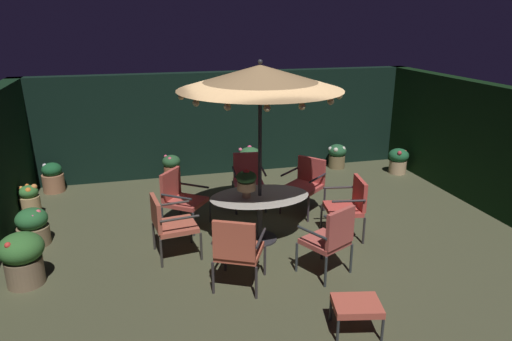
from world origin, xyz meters
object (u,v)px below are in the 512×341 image
Objects in this scene: potted_plant_right_far at (53,178)px; potted_plant_right_near at (30,201)px; patio_chair_east at (331,237)px; potted_plant_back_right at (172,169)px; ottoman_footrest at (357,306)px; potted_plant_front_corner at (337,155)px; potted_plant_back_center at (33,226)px; patio_chair_northeast at (238,248)px; patio_dining_table at (260,205)px; potted_plant_back_left at (250,160)px; patio_chair_southeast at (349,203)px; potted_plant_left_far at (23,257)px; centerpiece_planter at (246,181)px; patio_umbrella at (260,78)px; patio_chair_southwest at (248,177)px; patio_chair_north at (169,222)px; patio_chair_west at (180,196)px; patio_chair_south at (306,181)px.

potted_plant_right_near is at bearing -98.86° from potted_plant_right_far.
patio_chair_east reaches higher than potted_plant_back_right.
potted_plant_front_corner is (2.25, 5.58, -0.01)m from ottoman_footrest.
potted_plant_back_center is at bearing 153.84° from patio_chair_east.
potted_plant_right_near is (-0.25, 1.14, 0.00)m from potted_plant_back_center.
potted_plant_front_corner is at bearing 52.75° from patio_chair_northeast.
patio_chair_east is at bearing -63.20° from patio_dining_table.
ottoman_footrest is at bearing -91.58° from potted_plant_back_left.
patio_chair_east reaches higher than patio_dining_table.
potted_plant_left_far is (-4.75, -0.23, -0.18)m from patio_chair_southeast.
patio_chair_northeast is 4.61m from potted_plant_back_left.
potted_plant_back_right is at bearing 106.96° from centerpiece_planter.
potted_plant_left_far reaches higher than potted_plant_back_left.
patio_umbrella reaches higher than potted_plant_right_far.
patio_chair_southeast reaches higher than patio_dining_table.
patio_chair_southwest is (-1.25, 1.67, -0.01)m from patio_chair_southeast.
potted_plant_left_far is at bearing -171.88° from centerpiece_planter.
potted_plant_left_far is (-1.93, -0.28, -0.16)m from patio_chair_north.
potted_plant_right_far is at bearing 136.19° from centerpiece_planter.
patio_chair_southwest is at bearing 73.62° from patio_chair_northeast.
potted_plant_back_left is 2.10m from potted_plant_front_corner.
patio_chair_southeast is (2.83, -0.05, 0.02)m from patio_chair_north.
potted_plant_left_far is (0.35, -2.33, 0.09)m from potted_plant_right_near.
patio_chair_southwest is at bearing -104.98° from potted_plant_back_left.
potted_plant_back_right is (0.29, 3.15, -0.21)m from patio_chair_north.
centerpiece_planter reaches higher than patio_chair_north.
patio_chair_west is at bearing 143.24° from patio_dining_table.
patio_chair_north is (-1.42, -0.18, -2.01)m from patio_umbrella.
patio_chair_west is at bearing 103.40° from patio_chair_northeast.
potted_plant_back_center is (0.05, -2.40, 0.00)m from potted_plant_right_far.
patio_chair_southwest is (-0.49, 2.71, -0.02)m from patio_chair_east.
centerpiece_planter is at bearing -133.01° from potted_plant_front_corner.
potted_plant_right_far is at bearing 122.12° from patio_chair_north.
patio_dining_table reaches higher than potted_plant_back_right.
patio_chair_southwest is 1.55× the size of potted_plant_back_right.
patio_chair_west is 2.74m from potted_plant_right_near.
patio_chair_south reaches higher than potted_plant_right_far.
patio_chair_northeast is at bearing -152.89° from patio_chair_southeast.
patio_chair_east is 1.60× the size of potted_plant_back_left.
patio_umbrella is 2.44m from patio_chair_east.
patio_chair_north is 1.48× the size of potted_plant_back_right.
potted_plant_back_right is (0.02, 2.11, -0.19)m from patio_chair_west.
patio_chair_southeast is at bearing 27.11° from patio_chair_northeast.
patio_chair_east reaches higher than potted_plant_right_far.
patio_chair_west reaches higher than potted_plant_left_far.
patio_chair_northeast is 1.07× the size of patio_chair_west.
patio_chair_south reaches higher than ottoman_footrest.
patio_chair_southeast is at bearing -75.26° from patio_chair_south.
patio_chair_north reaches higher than potted_plant_left_far.
patio_dining_table is 1.43m from patio_chair_east.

